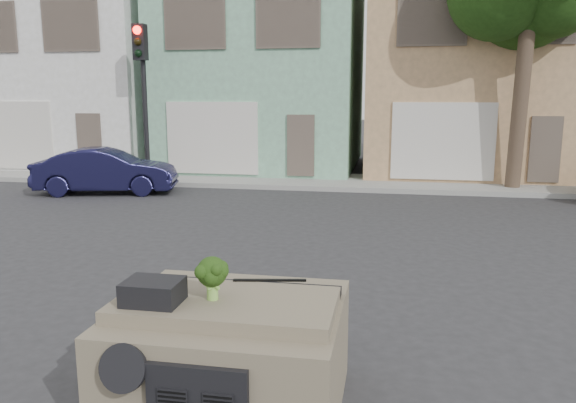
# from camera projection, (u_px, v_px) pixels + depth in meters

# --- Properties ---
(ground_plane) EXTENTS (120.00, 120.00, 0.00)m
(ground_plane) POSITION_uv_depth(u_px,v_px,m) (290.00, 296.00, 8.15)
(ground_plane) COLOR #303033
(ground_plane) RESTS_ON ground
(sidewalk) EXTENTS (40.00, 3.00, 0.15)m
(sidewalk) POSITION_uv_depth(u_px,v_px,m) (347.00, 182.00, 18.28)
(sidewalk) COLOR gray
(sidewalk) RESTS_ON ground
(townhouse_white) EXTENTS (7.20, 8.20, 7.55)m
(townhouse_white) POSITION_uv_depth(u_px,v_px,m) (93.00, 73.00, 23.41)
(townhouse_white) COLOR white
(townhouse_white) RESTS_ON ground
(townhouse_mint) EXTENTS (7.20, 8.20, 7.55)m
(townhouse_mint) POSITION_uv_depth(u_px,v_px,m) (268.00, 72.00, 22.07)
(townhouse_mint) COLOR #80B796
(townhouse_mint) RESTS_ON ground
(townhouse_tan) EXTENTS (7.20, 8.20, 7.55)m
(townhouse_tan) POSITION_uv_depth(u_px,v_px,m) (466.00, 70.00, 20.74)
(townhouse_tan) COLOR tan
(townhouse_tan) RESTS_ON ground
(navy_sedan) EXTENTS (4.26, 2.32, 1.33)m
(navy_sedan) POSITION_uv_depth(u_px,v_px,m) (107.00, 193.00, 16.67)
(navy_sedan) COLOR #161538
(navy_sedan) RESTS_ON ground
(traffic_signal) EXTENTS (0.40, 0.40, 5.10)m
(traffic_signal) POSITION_uv_depth(u_px,v_px,m) (144.00, 105.00, 18.01)
(traffic_signal) COLOR black
(traffic_signal) RESTS_ON ground
(tree_near) EXTENTS (4.40, 4.00, 8.50)m
(tree_near) POSITION_uv_depth(u_px,v_px,m) (524.00, 46.00, 15.93)
(tree_near) COLOR #1C3B10
(tree_near) RESTS_ON ground
(car_dashboard) EXTENTS (2.00, 1.80, 1.12)m
(car_dashboard) POSITION_uv_depth(u_px,v_px,m) (231.00, 351.00, 5.14)
(car_dashboard) COLOR #746853
(car_dashboard) RESTS_ON ground
(instrument_hump) EXTENTS (0.48, 0.38, 0.20)m
(instrument_hump) POSITION_uv_depth(u_px,v_px,m) (153.00, 292.00, 4.79)
(instrument_hump) COLOR black
(instrument_hump) RESTS_ON car_dashboard
(wiper_arm) EXTENTS (0.69, 0.15, 0.02)m
(wiper_arm) POSITION_uv_depth(u_px,v_px,m) (270.00, 280.00, 5.35)
(wiper_arm) COLOR black
(wiper_arm) RESTS_ON car_dashboard
(broccoli) EXTENTS (0.43, 0.43, 0.39)m
(broccoli) POSITION_uv_depth(u_px,v_px,m) (212.00, 278.00, 4.85)
(broccoli) COLOR #1C340E
(broccoli) RESTS_ON car_dashboard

